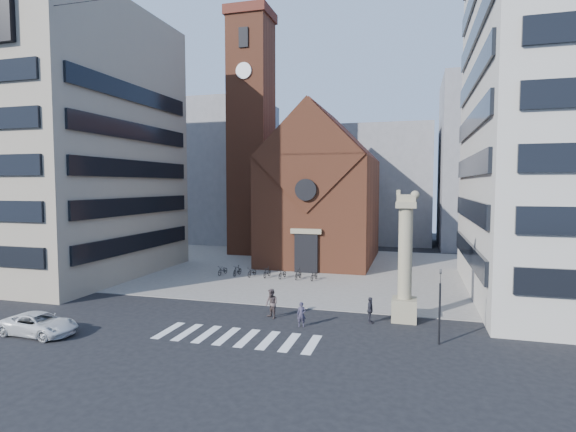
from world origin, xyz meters
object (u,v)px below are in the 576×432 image
(lion_column, at_px, (405,269))
(pedestrian_2, at_px, (370,310))
(traffic_light, at_px, (440,305))
(scooter_0, at_px, (223,270))
(white_car, at_px, (39,324))
(pedestrian_0, at_px, (301,314))
(pedestrian_1, at_px, (272,304))

(lion_column, xyz_separation_m, pedestrian_2, (-2.14, -1.11, -2.60))
(lion_column, relative_size, traffic_light, 2.02)
(scooter_0, bearing_deg, white_car, -92.50)
(traffic_light, height_order, pedestrian_2, traffic_light)
(traffic_light, bearing_deg, white_car, -168.14)
(traffic_light, distance_m, pedestrian_0, 8.44)
(white_car, bearing_deg, lion_column, -64.84)
(lion_column, distance_m, traffic_light, 4.62)
(lion_column, xyz_separation_m, white_car, (-21.06, -8.84, -2.80))
(white_car, distance_m, scooter_0, 19.71)
(white_car, bearing_deg, pedestrian_2, -65.40)
(white_car, relative_size, scooter_0, 2.74)
(traffic_light, xyz_separation_m, scooter_0, (-19.76, 14.59, -1.79))
(white_car, height_order, scooter_0, white_car)
(white_car, height_order, pedestrian_0, pedestrian_0)
(traffic_light, relative_size, scooter_0, 2.50)
(lion_column, distance_m, scooter_0, 20.89)
(pedestrian_0, relative_size, pedestrian_2, 0.92)
(pedestrian_0, height_order, pedestrian_2, pedestrian_2)
(white_car, relative_size, pedestrian_1, 2.39)
(traffic_light, distance_m, pedestrian_2, 5.24)
(lion_column, height_order, pedestrian_2, lion_column)
(white_car, height_order, pedestrian_1, pedestrian_1)
(white_car, bearing_deg, scooter_0, -7.23)
(scooter_0, bearing_deg, pedestrian_0, -42.71)
(lion_column, relative_size, pedestrian_1, 4.39)
(lion_column, distance_m, pedestrian_1, 9.18)
(pedestrian_0, bearing_deg, scooter_0, 120.21)
(pedestrian_1, bearing_deg, lion_column, 47.87)
(pedestrian_1, bearing_deg, pedestrian_0, 9.01)
(traffic_light, bearing_deg, pedestrian_1, 168.41)
(traffic_light, relative_size, white_car, 0.91)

